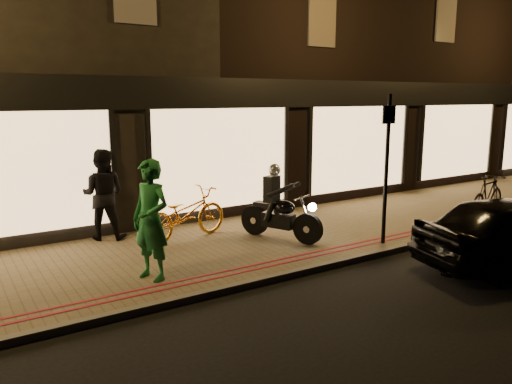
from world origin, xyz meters
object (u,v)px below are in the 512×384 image
at_px(sign_post, 387,162).
at_px(person_green, 151,220).
at_px(motorcycle, 279,210).
at_px(bicycle_gold, 185,214).

distance_m(sign_post, person_green, 4.81).
xyz_separation_m(motorcycle, person_green, (-3.09, -0.78, 0.37)).
xyz_separation_m(motorcycle, sign_post, (1.63, -1.40, 1.06)).
height_order(motorcycle, bicycle_gold, motorcycle).
relative_size(bicycle_gold, person_green, 1.03).
height_order(motorcycle, person_green, person_green).
height_order(bicycle_gold, person_green, person_green).
height_order(motorcycle, sign_post, sign_post).
bearing_deg(bicycle_gold, sign_post, -139.01).
bearing_deg(motorcycle, sign_post, -63.67).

